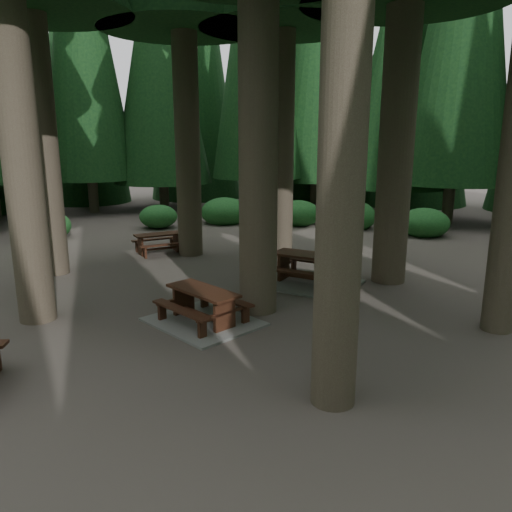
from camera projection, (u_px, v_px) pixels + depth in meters
The scene contains 5 objects.
ground at pixel (225, 306), 11.70m from camera, with size 80.00×80.00×0.00m, color #4C453E.
picnic_table_a at pixel (203, 312), 10.57m from camera, with size 2.52×2.22×0.75m.
picnic_table_b at pixel (159, 240), 16.86m from camera, with size 1.82×1.95×0.67m.
picnic_table_c at pixel (310, 274), 13.30m from camera, with size 2.64×2.25×0.84m.
shrub_ring at pixel (268, 287), 11.82m from camera, with size 23.86×24.64×1.49m.
Camera 1 is at (6.90, -8.73, 3.87)m, focal length 35.00 mm.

